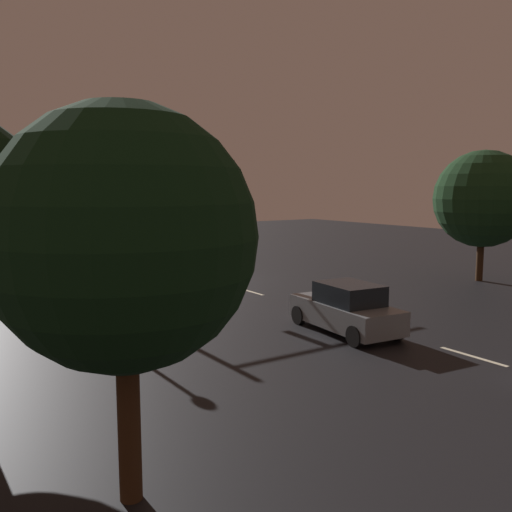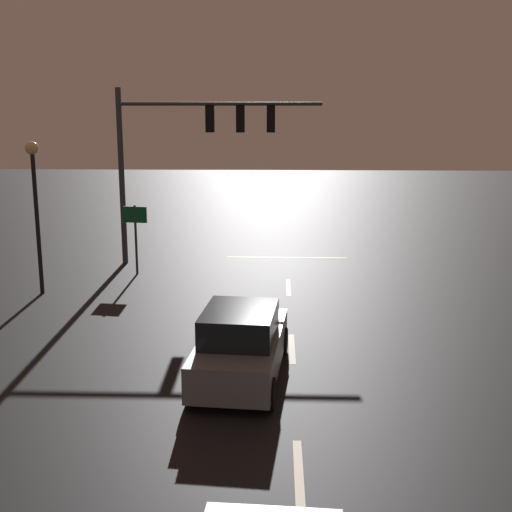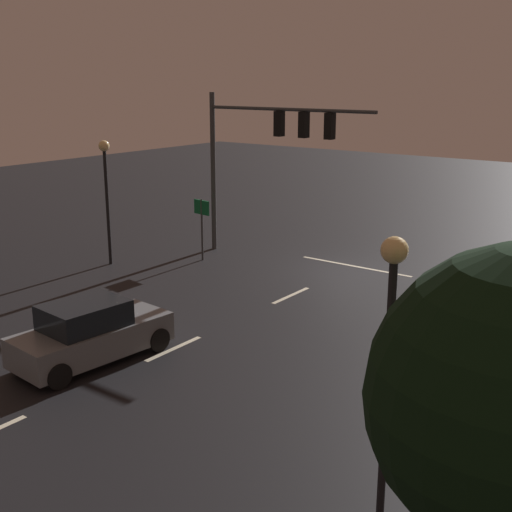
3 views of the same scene
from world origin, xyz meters
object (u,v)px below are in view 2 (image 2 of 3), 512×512
Objects in this scene: car_approaching at (241,345)px; route_sign at (135,225)px; street_lamp_right_kerb at (35,189)px; traffic_signal_assembly at (192,138)px.

car_approaching is 10.69m from route_sign.
street_lamp_right_kerb is at bearing -44.17° from car_approaching.
route_sign reaches higher than car_approaching.
street_lamp_right_kerb reaches higher than route_sign.
route_sign is at bearing -133.99° from street_lamp_right_kerb.
street_lamp_right_kerb is 4.17m from route_sign.
route_sign is (4.45, -9.66, 1.09)m from car_approaching.
car_approaching is 0.88× the size of street_lamp_right_kerb.
street_lamp_right_kerb is at bearing 44.55° from traffic_signal_assembly.
route_sign is at bearing 42.45° from traffic_signal_assembly.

